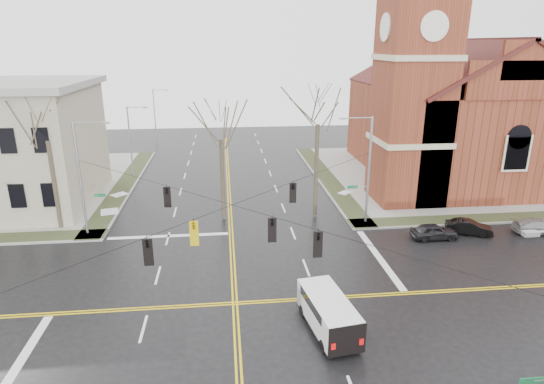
{
  "coord_description": "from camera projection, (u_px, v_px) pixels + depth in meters",
  "views": [
    {
      "loc": [
        -0.34,
        -23.62,
        14.64
      ],
      "look_at": [
        2.86,
        6.0,
        4.9
      ],
      "focal_mm": 30.0,
      "sensor_mm": 36.0,
      "label": 1
    }
  ],
  "objects": [
    {
      "name": "church",
      "position": [
        450.0,
        103.0,
        50.23
      ],
      "size": [
        24.28,
        27.48,
        27.5
      ],
      "color": "brown",
      "rests_on": "ground"
    },
    {
      "name": "tree_nw_far",
      "position": [
        47.0,
        135.0,
        35.28
      ],
      "size": [
        4.0,
        4.0,
        10.94
      ],
      "color": "#393124",
      "rests_on": "ground"
    },
    {
      "name": "signal_pole_nw",
      "position": [
        82.0,
        176.0,
        35.08
      ],
      "size": [
        2.75,
        0.22,
        9.0
      ],
      "color": "gray",
      "rests_on": "ground"
    },
    {
      "name": "ground",
      "position": [
        235.0,
        303.0,
        26.91
      ],
      "size": [
        120.0,
        120.0,
        0.0
      ],
      "primitive_type": "plane",
      "color": "black",
      "rests_on": "ground"
    },
    {
      "name": "traffic_signals",
      "position": [
        233.0,
        222.0,
        24.58
      ],
      "size": [
        8.21,
        8.26,
        1.3
      ],
      "color": "black",
      "rests_on": "ground"
    },
    {
      "name": "signal_pole_ne",
      "position": [
        367.0,
        167.0,
        37.39
      ],
      "size": [
        2.75,
        0.22,
        9.0
      ],
      "color": "gray",
      "rests_on": "ground"
    },
    {
      "name": "tree_ne",
      "position": [
        318.0,
        118.0,
        37.76
      ],
      "size": [
        4.0,
        4.0,
        12.11
      ],
      "color": "#393124",
      "rests_on": "ground"
    },
    {
      "name": "parked_car_a",
      "position": [
        434.0,
        231.0,
        35.63
      ],
      "size": [
        3.65,
        1.5,
        1.24
      ],
      "primitive_type": "imported",
      "rotation": [
        0.0,
        0.0,
        1.56
      ],
      "color": "black",
      "rests_on": "ground"
    },
    {
      "name": "sidewalks",
      "position": [
        235.0,
        302.0,
        26.88
      ],
      "size": [
        80.0,
        80.0,
        0.17
      ],
      "color": "gray",
      "rests_on": "ground"
    },
    {
      "name": "parked_car_c",
      "position": [
        539.0,
        226.0,
        36.73
      ],
      "size": [
        4.16,
        1.92,
        1.18
      ],
      "primitive_type": "imported",
      "rotation": [
        0.0,
        0.0,
        1.5
      ],
      "color": "#99999B",
      "rests_on": "ground"
    },
    {
      "name": "streetlight_north_a",
      "position": [
        131.0,
        139.0,
        50.89
      ],
      "size": [
        2.3,
        0.2,
        8.0
      ],
      "color": "gray",
      "rests_on": "ground"
    },
    {
      "name": "span_wires",
      "position": [
        232.0,
        205.0,
        24.98
      ],
      "size": [
        23.02,
        23.02,
        0.03
      ],
      "color": "black",
      "rests_on": "ground"
    },
    {
      "name": "cargo_van",
      "position": [
        327.0,
        310.0,
        24.21
      ],
      "size": [
        2.67,
        5.25,
        1.91
      ],
      "rotation": [
        0.0,
        0.0,
        0.15
      ],
      "color": "white",
      "rests_on": "ground"
    },
    {
      "name": "road_markings",
      "position": [
        235.0,
        303.0,
        26.9
      ],
      "size": [
        100.0,
        100.0,
        0.01
      ],
      "color": "gold",
      "rests_on": "ground"
    },
    {
      "name": "streetlight_north_b",
      "position": [
        156.0,
        113.0,
        69.79
      ],
      "size": [
        2.3,
        0.2,
        8.0
      ],
      "color": "gray",
      "rests_on": "ground"
    },
    {
      "name": "tree_nw_near",
      "position": [
        221.0,
        134.0,
        37.57
      ],
      "size": [
        4.0,
        4.0,
        10.38
      ],
      "color": "#393124",
      "rests_on": "ground"
    },
    {
      "name": "parked_car_b",
      "position": [
        469.0,
        227.0,
        36.53
      ],
      "size": [
        3.79,
        2.49,
        1.18
      ],
      "primitive_type": "imported",
      "rotation": [
        0.0,
        0.0,
        1.19
      ],
      "color": "black",
      "rests_on": "ground"
    }
  ]
}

